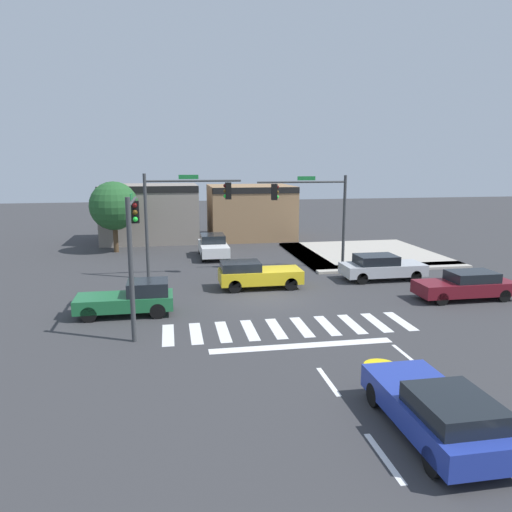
# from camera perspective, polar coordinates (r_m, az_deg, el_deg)

# --- Properties ---
(ground_plane) EXTENTS (120.00, 120.00, 0.00)m
(ground_plane) POSITION_cam_1_polar(r_m,az_deg,el_deg) (24.36, 1.29, -4.83)
(ground_plane) COLOR #353538
(crosswalk_near) EXTENTS (10.06, 2.47, 0.01)m
(crosswalk_near) POSITION_cam_1_polar(r_m,az_deg,el_deg) (20.17, 3.83, -8.24)
(crosswalk_near) COLOR silver
(crosswalk_near) RESTS_ON ground_plane
(lane_markings) EXTENTS (6.80, 18.75, 0.01)m
(lane_markings) POSITION_cam_1_polar(r_m,az_deg,el_deg) (14.52, 15.34, -16.61)
(lane_markings) COLOR white
(lane_markings) RESTS_ON ground_plane
(bike_detector_marking) EXTENTS (1.10, 1.10, 0.01)m
(bike_detector_marking) POSITION_cam_1_polar(r_m,az_deg,el_deg) (17.17, 14.18, -12.09)
(bike_detector_marking) COLOR yellow
(bike_detector_marking) RESTS_ON ground_plane
(curb_corner_northeast) EXTENTS (10.00, 10.60, 0.15)m
(curb_corner_northeast) POSITION_cam_1_polar(r_m,az_deg,el_deg) (35.56, 11.78, 0.12)
(curb_corner_northeast) COLOR #B2AA9E
(curb_corner_northeast) RESTS_ON ground_plane
(storefront_row) EXTENTS (15.86, 6.27, 4.66)m
(storefront_row) POSITION_cam_1_polar(r_m,az_deg,el_deg) (42.25, -6.48, 5.04)
(storefront_row) COLOR gray
(storefront_row) RESTS_ON ground_plane
(traffic_signal_northwest) EXTENTS (5.44, 0.32, 5.92)m
(traffic_signal_northwest) POSITION_cam_1_polar(r_m,az_deg,el_deg) (28.18, -8.51, 5.75)
(traffic_signal_northwest) COLOR #383A3D
(traffic_signal_northwest) RESTS_ON ground_plane
(traffic_signal_southwest) EXTENTS (0.32, 4.44, 5.36)m
(traffic_signal_southwest) POSITION_cam_1_polar(r_m,az_deg,el_deg) (19.97, -14.02, 2.31)
(traffic_signal_southwest) COLOR #383A3D
(traffic_signal_southwest) RESTS_ON ground_plane
(traffic_signal_northeast) EXTENTS (5.53, 0.32, 5.75)m
(traffic_signal_northeast) POSITION_cam_1_polar(r_m,az_deg,el_deg) (30.26, 6.63, 5.96)
(traffic_signal_northeast) COLOR #383A3D
(traffic_signal_northeast) RESTS_ON ground_plane
(car_yellow) EXTENTS (4.31, 1.79, 1.44)m
(car_yellow) POSITION_cam_1_polar(r_m,az_deg,el_deg) (25.99, 0.04, -2.12)
(car_yellow) COLOR gold
(car_yellow) RESTS_ON ground_plane
(car_maroon) EXTENTS (4.74, 1.72, 1.36)m
(car_maroon) POSITION_cam_1_polar(r_m,az_deg,el_deg) (26.01, 23.05, -3.12)
(car_maroon) COLOR maroon
(car_maroon) RESTS_ON ground_plane
(car_blue) EXTENTS (1.89, 4.56, 1.38)m
(car_blue) POSITION_cam_1_polar(r_m,az_deg,el_deg) (13.23, 20.15, -16.34)
(car_blue) COLOR #23389E
(car_blue) RESTS_ON ground_plane
(car_green) EXTENTS (4.14, 1.73, 1.49)m
(car_green) POSITION_cam_1_polar(r_m,az_deg,el_deg) (22.24, -14.24, -4.76)
(car_green) COLOR #1E6638
(car_green) RESTS_ON ground_plane
(car_white) EXTENTS (1.85, 4.32, 1.54)m
(car_white) POSITION_cam_1_polar(r_m,az_deg,el_deg) (34.45, -4.96, 1.15)
(car_white) COLOR white
(car_white) RESTS_ON ground_plane
(car_silver) EXTENTS (4.61, 1.91, 1.42)m
(car_silver) POSITION_cam_1_polar(r_m,az_deg,el_deg) (28.71, 14.23, -1.24)
(car_silver) COLOR #B7BABF
(car_silver) RESTS_ON ground_plane
(roadside_tree) EXTENTS (3.51, 3.51, 5.16)m
(roadside_tree) POSITION_cam_1_polar(r_m,az_deg,el_deg) (37.32, -16.06, 5.56)
(roadside_tree) COLOR #4C3823
(roadside_tree) RESTS_ON ground_plane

